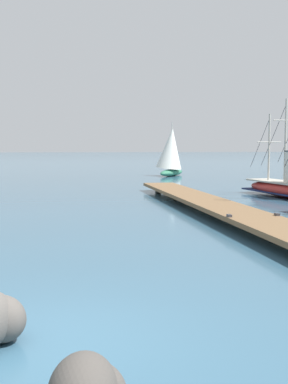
# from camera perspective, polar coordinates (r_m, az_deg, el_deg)

# --- Properties ---
(ground_plane) EXTENTS (400.00, 400.00, 0.00)m
(ground_plane) POSITION_cam_1_polar(r_m,az_deg,el_deg) (7.09, -11.71, -16.80)
(ground_plane) COLOR #38607A
(floating_dock) EXTENTS (2.64, 20.90, 0.53)m
(floating_dock) POSITION_cam_1_polar(r_m,az_deg,el_deg) (19.67, 7.92, -1.38)
(floating_dock) COLOR brown
(floating_dock) RESTS_ON ground
(distant_sailboat) EXTENTS (3.53, 4.38, 4.74)m
(distant_sailboat) POSITION_cam_1_polar(r_m,az_deg,el_deg) (43.34, 3.14, 4.71)
(distant_sailboat) COLOR #337556
(distant_sailboat) RESTS_ON ground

